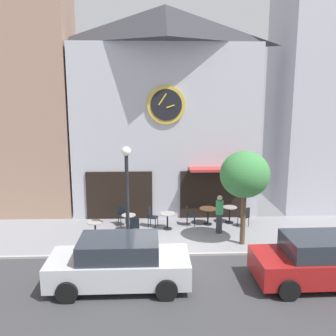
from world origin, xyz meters
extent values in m
cube|color=gray|center=(0.00, 2.18, -0.03)|extent=(26.20, 4.36, 0.05)
cube|color=#38383A|center=(0.00, -3.28, -0.03)|extent=(26.20, 6.55, 0.05)
cube|color=#A8A5A0|center=(0.00, 0.02, 0.04)|extent=(26.20, 0.12, 0.08)
cube|color=#B2B2BC|center=(0.08, 5.76, 4.10)|extent=(8.93, 2.81, 8.20)
pyramid|color=#2D2D33|center=(0.08, 5.76, 9.12)|extent=(8.04, 3.93, 1.85)
cylinder|color=gold|center=(0.08, 4.30, 5.40)|extent=(1.74, 0.10, 1.74)
cylinder|color=black|center=(0.08, 4.24, 5.40)|extent=(1.43, 0.04, 1.43)
cube|color=gold|center=(0.26, 4.20, 5.34)|extent=(0.39, 0.03, 0.18)
cube|color=gold|center=(-0.09, 4.20, 5.65)|extent=(0.39, 0.03, 0.54)
cube|color=black|center=(-2.16, 4.32, 1.15)|extent=(3.13, 0.10, 2.30)
cube|color=black|center=(2.31, 4.32, 1.15)|extent=(3.13, 0.10, 2.30)
cube|color=#B23333|center=(2.58, 4.01, 2.45)|extent=(2.86, 0.90, 0.12)
cube|color=#9E7A66|center=(-7.61, 5.88, 5.82)|extent=(6.23, 3.05, 11.64)
cube|color=#B2B2BC|center=(8.57, 6.53, 7.85)|extent=(5.22, 4.34, 15.71)
cylinder|color=black|center=(-1.52, 0.85, 0.18)|extent=(0.32, 0.32, 0.36)
cylinder|color=black|center=(-1.52, 0.85, 1.80)|extent=(0.14, 0.14, 3.61)
sphere|color=white|center=(-1.52, 0.85, 3.79)|extent=(0.36, 0.36, 0.36)
cylinder|color=brown|center=(2.99, 1.03, 1.08)|extent=(0.20, 0.20, 2.16)
ellipsoid|color=#3D8442|center=(2.99, 1.03, 2.83)|extent=(1.92, 1.73, 1.82)
cylinder|color=black|center=(-2.92, 1.70, 0.37)|extent=(0.07, 0.07, 0.75)
cylinder|color=black|center=(-2.92, 1.70, 0.01)|extent=(0.40, 0.40, 0.03)
cylinder|color=gray|center=(-2.92, 1.70, 0.75)|extent=(0.66, 0.66, 0.03)
cylinder|color=black|center=(-1.62, 2.64, 0.36)|extent=(0.07, 0.07, 0.72)
cylinder|color=black|center=(-1.62, 2.64, 0.01)|extent=(0.40, 0.40, 0.03)
cylinder|color=gray|center=(-1.62, 2.64, 0.72)|extent=(0.61, 0.61, 0.03)
cylinder|color=black|center=(0.08, 2.80, 0.36)|extent=(0.07, 0.07, 0.71)
cylinder|color=black|center=(0.08, 2.80, 0.01)|extent=(0.40, 0.40, 0.03)
cylinder|color=gray|center=(0.08, 2.80, 0.71)|extent=(0.69, 0.69, 0.03)
cylinder|color=black|center=(1.95, 3.33, 0.38)|extent=(0.07, 0.07, 0.75)
cylinder|color=black|center=(1.95, 3.33, 0.01)|extent=(0.40, 0.40, 0.03)
cylinder|color=brown|center=(1.95, 3.33, 0.75)|extent=(0.79, 0.79, 0.03)
cylinder|color=black|center=(2.99, 3.49, 0.38)|extent=(0.07, 0.07, 0.75)
cylinder|color=black|center=(2.99, 3.49, 0.01)|extent=(0.40, 0.40, 0.03)
cylinder|color=gray|center=(2.99, 3.49, 0.75)|extent=(0.67, 0.67, 0.03)
cube|color=black|center=(-0.56, 3.11, 0.45)|extent=(0.50, 0.50, 0.04)
cube|color=black|center=(-0.74, 3.17, 0.68)|extent=(0.15, 0.38, 0.45)
cylinder|color=black|center=(-0.45, 2.90, 0.23)|extent=(0.03, 0.03, 0.45)
cylinder|color=black|center=(-0.35, 3.23, 0.23)|extent=(0.03, 0.03, 0.45)
cylinder|color=black|center=(-0.78, 3.00, 0.23)|extent=(0.03, 0.03, 0.45)
cylinder|color=black|center=(-0.68, 3.33, 0.23)|extent=(0.03, 0.03, 0.45)
cube|color=black|center=(-1.92, 3.31, 0.45)|extent=(0.52, 0.52, 0.04)
cube|color=black|center=(-1.98, 3.48, 0.68)|extent=(0.37, 0.18, 0.45)
cylinder|color=black|center=(-2.01, 3.09, 0.23)|extent=(0.03, 0.03, 0.45)
cylinder|color=black|center=(-1.69, 3.22, 0.23)|extent=(0.03, 0.03, 0.45)
cylinder|color=black|center=(-2.14, 3.41, 0.23)|extent=(0.03, 0.03, 0.45)
cylinder|color=black|center=(-1.82, 3.54, 0.23)|extent=(0.03, 0.03, 0.45)
cube|color=black|center=(1.16, 3.24, 0.45)|extent=(0.41, 0.41, 0.04)
cube|color=black|center=(0.98, 3.24, 0.68)|extent=(0.05, 0.38, 0.45)
cylinder|color=black|center=(1.32, 3.06, 0.23)|extent=(0.03, 0.03, 0.45)
cylinder|color=black|center=(1.33, 3.40, 0.23)|extent=(0.03, 0.03, 0.45)
cylinder|color=black|center=(0.98, 3.07, 0.23)|extent=(0.03, 0.03, 0.45)
cylinder|color=black|center=(0.99, 3.41, 0.23)|extent=(0.03, 0.03, 0.45)
cube|color=black|center=(-1.35, 1.93, 0.45)|extent=(0.46, 0.46, 0.04)
cube|color=black|center=(-1.32, 1.75, 0.68)|extent=(0.38, 0.10, 0.45)
cylinder|color=black|center=(-1.21, 2.12, 0.23)|extent=(0.03, 0.03, 0.45)
cylinder|color=black|center=(-1.54, 2.07, 0.23)|extent=(0.03, 0.03, 0.45)
cylinder|color=black|center=(-1.15, 1.79, 0.23)|extent=(0.03, 0.03, 0.45)
cylinder|color=black|center=(-1.49, 1.73, 0.23)|extent=(0.03, 0.03, 0.45)
cube|color=black|center=(3.51, 3.01, 0.45)|extent=(0.56, 0.56, 0.04)
cube|color=black|center=(3.62, 2.87, 0.68)|extent=(0.33, 0.26, 0.45)
cylinder|color=black|center=(3.55, 3.25, 0.23)|extent=(0.03, 0.03, 0.45)
cylinder|color=black|center=(3.28, 3.05, 0.23)|extent=(0.03, 0.03, 0.45)
cylinder|color=black|center=(3.75, 2.98, 0.23)|extent=(0.03, 0.03, 0.45)
cylinder|color=black|center=(3.48, 2.78, 0.23)|extent=(0.03, 0.03, 0.45)
cylinder|color=#2D2D38|center=(2.28, 2.25, 0.42)|extent=(0.31, 0.31, 0.85)
cylinder|color=#338C4C|center=(2.28, 2.25, 1.15)|extent=(0.38, 0.38, 0.60)
sphere|color=tan|center=(2.28, 2.25, 1.56)|extent=(0.22, 0.22, 0.22)
cube|color=#B7BABF|center=(-1.59, -2.08, 0.60)|extent=(4.31, 1.83, 0.75)
cube|color=#262B33|center=(-1.59, -2.08, 1.25)|extent=(2.42, 1.60, 0.60)
cylinder|color=black|center=(-0.16, -2.97, 0.32)|extent=(0.64, 0.22, 0.64)
cylinder|color=black|center=(-0.17, -1.17, 0.32)|extent=(0.64, 0.22, 0.64)
cylinder|color=black|center=(-3.00, -2.99, 0.32)|extent=(0.64, 0.22, 0.64)
cylinder|color=black|center=(-3.01, -1.19, 0.32)|extent=(0.64, 0.22, 0.64)
cube|color=maroon|center=(4.75, -2.18, 0.60)|extent=(4.33, 1.88, 0.75)
cube|color=#262B33|center=(4.75, -2.18, 1.25)|extent=(2.44, 1.63, 0.60)
cylinder|color=black|center=(3.35, -3.11, 0.32)|extent=(0.64, 0.23, 0.64)
cylinder|color=black|center=(3.32, -1.31, 0.32)|extent=(0.64, 0.23, 0.64)
camera|label=1|loc=(-0.50, -12.60, 5.78)|focal=39.15mm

